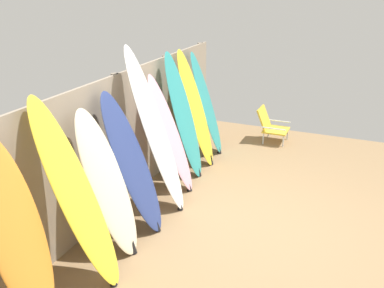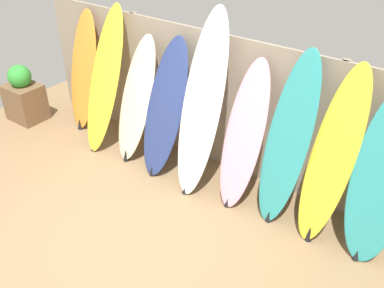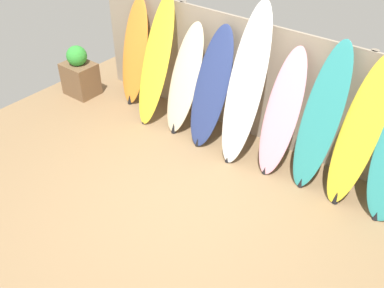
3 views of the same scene
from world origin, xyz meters
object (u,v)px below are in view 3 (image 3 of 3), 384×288
object	(u,v)px
surfboard_pink_5	(282,114)
surfboard_teal_6	(321,119)
surfboard_yellow_1	(156,62)
surfboard_navy_3	(211,88)
surfboard_orange_0	(135,53)
planter_box	(80,74)
surfboard_cream_2	(184,80)
surfboard_yellow_7	(359,134)
surfboard_white_4	(246,87)

from	to	relation	value
surfboard_pink_5	surfboard_teal_6	size ratio (longest dim) A/B	0.88
surfboard_yellow_1	surfboard_navy_3	distance (m)	1.07
surfboard_orange_0	planter_box	distance (m)	1.16
surfboard_teal_6	surfboard_yellow_1	bearing A→B (deg)	-178.60
surfboard_orange_0	surfboard_teal_6	distance (m)	3.34
surfboard_cream_2	surfboard_yellow_7	xyz separation A→B (m)	(2.65, 0.05, 0.10)
surfboard_white_4	surfboard_teal_6	bearing A→B (deg)	4.18
surfboard_orange_0	surfboard_yellow_1	distance (m)	0.66
surfboard_yellow_1	surfboard_white_4	distance (m)	1.64
surfboard_cream_2	surfboard_teal_6	distance (m)	2.16
surfboard_yellow_7	surfboard_white_4	bearing A→B (deg)	-176.91
surfboard_yellow_1	planter_box	size ratio (longest dim) A/B	2.13
surfboard_cream_2	surfboard_navy_3	bearing A→B (deg)	-1.93
surfboard_navy_3	surfboard_orange_0	bearing A→B (deg)	174.54
surfboard_yellow_1	surfboard_cream_2	bearing A→B (deg)	2.03
surfboard_yellow_1	surfboard_teal_6	xyz separation A→B (m)	(2.71, 0.07, -0.02)
surfboard_orange_0	surfboard_cream_2	world-z (taller)	surfboard_orange_0
surfboard_navy_3	surfboard_teal_6	bearing A→B (deg)	2.22
surfboard_yellow_1	planter_box	bearing A→B (deg)	-168.68
surfboard_yellow_1	surfboard_navy_3	world-z (taller)	surfboard_yellow_1
surfboard_navy_3	surfboard_pink_5	distance (m)	1.13
surfboard_orange_0	surfboard_pink_5	size ratio (longest dim) A/B	1.05
surfboard_pink_5	planter_box	distance (m)	3.80
surfboard_white_4	surfboard_navy_3	bearing A→B (deg)	178.57
surfboard_orange_0	surfboard_navy_3	bearing A→B (deg)	-5.46
surfboard_white_4	surfboard_orange_0	bearing A→B (deg)	175.56
surfboard_pink_5	planter_box	world-z (taller)	surfboard_pink_5
surfboard_orange_0	surfboard_yellow_7	size ratio (longest dim) A/B	0.94
surfboard_orange_0	planter_box	size ratio (longest dim) A/B	1.95
surfboard_white_4	planter_box	size ratio (longest dim) A/B	2.39
surfboard_orange_0	surfboard_pink_5	bearing A→B (deg)	-2.58
surfboard_navy_3	surfboard_yellow_7	world-z (taller)	surfboard_yellow_7
surfboard_yellow_1	surfboard_yellow_7	xyz separation A→B (m)	(3.20, 0.07, -0.04)
surfboard_pink_5	surfboard_yellow_7	distance (m)	1.01
surfboard_white_4	surfboard_yellow_7	bearing A→B (deg)	3.09
surfboard_white_4	surfboard_cream_2	bearing A→B (deg)	178.33
surfboard_cream_2	surfboard_navy_3	distance (m)	0.51
planter_box	surfboard_yellow_7	bearing A→B (deg)	4.63
surfboard_cream_2	surfboard_teal_6	world-z (taller)	surfboard_teal_6
surfboard_navy_3	surfboard_white_4	world-z (taller)	surfboard_white_4
surfboard_cream_2	surfboard_navy_3	xyz separation A→B (m)	(0.51, -0.02, 0.04)
surfboard_orange_0	surfboard_yellow_1	size ratio (longest dim) A/B	0.91
surfboard_navy_3	surfboard_teal_6	xyz separation A→B (m)	(1.65, 0.06, 0.09)
surfboard_yellow_1	surfboard_teal_6	bearing A→B (deg)	1.40
surfboard_yellow_7	surfboard_orange_0	bearing A→B (deg)	178.63
surfboard_yellow_7	surfboard_pink_5	bearing A→B (deg)	-177.99
surfboard_white_4	surfboard_pink_5	world-z (taller)	surfboard_white_4
surfboard_navy_3	surfboard_pink_5	xyz separation A→B (m)	(1.13, 0.03, -0.02)
surfboard_cream_2	surfboard_pink_5	size ratio (longest dim) A/B	0.98
surfboard_orange_0	planter_box	xyz separation A→B (m)	(-0.94, -0.48, -0.48)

